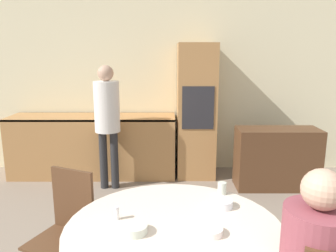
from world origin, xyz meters
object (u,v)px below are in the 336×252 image
Objects in this scene: sideboard at (277,158)px; chair_far_left at (67,224)px; oven_unit at (196,111)px; bowl_near at (211,231)px; person_standing at (108,114)px; bowl_centre at (135,229)px; bowl_far at (222,203)px; cup at (222,188)px.

sideboard is 3.01m from chair_far_left.
bowl_near is at bearing -93.17° from oven_unit.
sideboard is at bearing 0.50° from person_standing.
bowl_near is (-1.24, -2.53, 0.37)m from sideboard.
oven_unit is 3.08m from bowl_centre.
person_standing reaches higher than sideboard.
sideboard is at bearing -24.77° from oven_unit.
chair_far_left reaches higher than bowl_centre.
sideboard reaches higher than bowl_far.
bowl_centre is (-0.45, 0.01, 0.00)m from bowl_near.
chair_far_left is 1.20m from bowl_near.
oven_unit is 2.45m from cup.
sideboard is at bearing 56.06° from bowl_centre.
cup is at bearing 80.34° from bowl_far.
chair_far_left is 5.92× the size of bowl_centre.
bowl_centre is (-0.61, -0.56, -0.02)m from cup.
bowl_far reaches higher than bowl_near.
cup is (1.20, 0.02, 0.29)m from chair_far_left.
bowl_near is (1.05, -2.51, -0.25)m from person_standing.
bowl_near is at bearing -116.15° from sideboard.
person_standing is (-0.02, 1.95, 0.52)m from chair_far_left.
bowl_far is at bearing -99.66° from cup.
bowl_near is at bearing -105.70° from cup.
cup reaches higher than bowl_far.
oven_unit is at bearing 89.86° from cup.
bowl_far is (1.18, -2.15, -0.25)m from person_standing.
sideboard reaches higher than bowl_centre.
cup is at bearing -57.81° from person_standing.
chair_far_left is 0.84m from bowl_centre.
cup is 0.58× the size of bowl_centre.
bowl_centre is at bearing -101.62° from oven_unit.
bowl_far is at bearing 70.73° from bowl_near.
oven_unit is at bearing 87.75° from chair_far_left.
cup is 0.83m from bowl_centre.
bowl_far is (0.57, 0.34, 0.00)m from bowl_centre.
chair_far_left reaches higher than sideboard.
oven_unit is 3.03m from bowl_near.
chair_far_left is 0.56× the size of person_standing.
sideboard is (1.07, -0.49, -0.57)m from oven_unit.
oven_unit reaches higher than bowl_centre.
person_standing is 2.47m from bowl_far.
chair_far_left is at bearing 170.16° from bowl_far.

